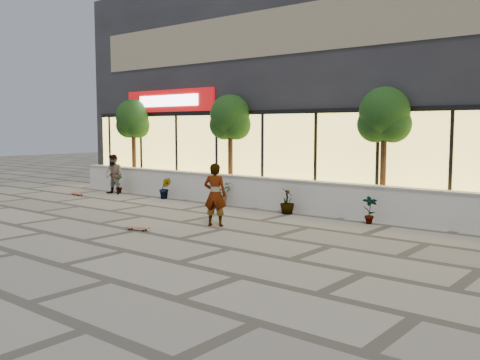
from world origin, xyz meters
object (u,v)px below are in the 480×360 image
Objects in this scene: tree_west at (133,121)px; skater_left at (114,174)px; skateboard_center at (137,228)px; skateboard_left at (78,193)px; tree_mideast at (384,118)px; tree_midwest at (230,120)px; skater_center at (215,195)px.

tree_west reaches higher than skater_left.
tree_west is 9.96m from skateboard_center.
tree_west reaches higher than skateboard_left.
skateboard_center is at bearing -124.36° from tree_mideast.
skater_left is (-10.84, -1.60, -2.17)m from tree_mideast.
skateboard_center is (7.38, -6.02, -2.92)m from tree_west.
tree_mideast is 11.17m from skater_left.
tree_west and tree_midwest have the same top height.
skater_left is 8.08m from skateboard_center.
skater_left is 2.23× the size of skateboard_left.
tree_mideast is 2.41× the size of skater_left.
tree_mideast is 5.59m from skater_center.
tree_west is 1.00× the size of tree_midwest.
tree_midwest is 2.41× the size of skater_left.
skater_left is (0.66, -1.60, -2.17)m from tree_west.
tree_mideast is (6.00, 0.00, 0.00)m from tree_midwest.
skater_center is at bearing -29.53° from skater_left.
tree_midwest is 5.54m from skater_left.
tree_west is 5.50m from tree_midwest.
skater_center is 2.27m from skateboard_center.
skater_center reaches higher than skater_left.
skater_center is (8.54, -4.24, -2.11)m from tree_west.
tree_midwest is at bearing 7.31° from skater_left.
skateboard_left is (-7.60, 3.29, 0.00)m from skateboard_center.
skateboard_center is at bearing 33.51° from skater_center.
tree_west is 5.47× the size of skateboard_center.
tree_west is at bearing 123.27° from skateboard_center.
tree_west is at bearing 180.00° from tree_mideast.
tree_west is at bearing 101.49° from skater_left.
tree_midwest is 6.98m from skateboard_left.
tree_midwest reaches higher than skater_center.
tree_midwest is 6.95m from skateboard_center.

